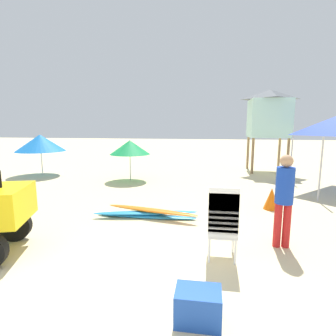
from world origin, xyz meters
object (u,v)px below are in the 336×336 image
at_px(beach_umbrella_mid, 40,143).
at_px(traffic_cone_near, 271,199).
at_px(lifeguard_tower, 269,113).
at_px(beach_umbrella_left, 130,147).
at_px(lifeguard_near_center, 284,195).
at_px(stacked_plastic_chairs, 223,218).
at_px(surfboard_pile, 147,213).
at_px(cooler_box, 198,306).

bearing_deg(beach_umbrella_mid, traffic_cone_near, -21.64).
bearing_deg(lifeguard_tower, beach_umbrella_mid, -165.81).
relative_size(beach_umbrella_left, beach_umbrella_mid, 0.77).
bearing_deg(lifeguard_near_center, traffic_cone_near, 81.99).
relative_size(stacked_plastic_chairs, beach_umbrella_left, 0.78).
bearing_deg(stacked_plastic_chairs, lifeguard_near_center, 31.65).
height_order(surfboard_pile, beach_umbrella_left, beach_umbrella_left).
bearing_deg(beach_umbrella_left, cooler_box, -67.98).
xyz_separation_m(surfboard_pile, lifeguard_near_center, (2.84, -1.16, 0.89)).
bearing_deg(lifeguard_tower, surfboard_pile, -119.86).
height_order(stacked_plastic_chairs, lifeguard_near_center, lifeguard_near_center).
bearing_deg(traffic_cone_near, cooler_box, -111.60).
height_order(surfboard_pile, cooler_box, cooler_box).
height_order(lifeguard_tower, cooler_box, lifeguard_tower).
relative_size(lifeguard_tower, traffic_cone_near, 6.65).
bearing_deg(lifeguard_tower, stacked_plastic_chairs, -105.36).
height_order(surfboard_pile, beach_umbrella_mid, beach_umbrella_mid).
bearing_deg(traffic_cone_near, beach_umbrella_left, 147.16).
relative_size(lifeguard_near_center, traffic_cone_near, 2.95).
xyz_separation_m(beach_umbrella_left, cooler_box, (3.11, -7.69, -1.17)).
distance_m(beach_umbrella_left, beach_umbrella_mid, 4.35).
distance_m(lifeguard_near_center, beach_umbrella_left, 7.16).
xyz_separation_m(lifeguard_tower, beach_umbrella_left, (-6.00, -3.11, -1.44)).
bearing_deg(beach_umbrella_left, lifeguard_tower, 27.36).
xyz_separation_m(lifeguard_near_center, traffic_cone_near, (0.33, 2.34, -0.71)).
bearing_deg(beach_umbrella_mid, lifeguard_near_center, -33.99).
bearing_deg(stacked_plastic_chairs, traffic_cone_near, 64.37).
bearing_deg(lifeguard_near_center, beach_umbrella_mid, 146.01).
bearing_deg(stacked_plastic_chairs, surfboard_pile, 132.79).
bearing_deg(lifeguard_near_center, cooler_box, -123.77).
relative_size(surfboard_pile, cooler_box, 4.93).
distance_m(beach_umbrella_mid, traffic_cone_near, 9.99).
distance_m(lifeguard_tower, beach_umbrella_mid, 10.73).
height_order(stacked_plastic_chairs, lifeguard_tower, lifeguard_tower).
xyz_separation_m(traffic_cone_near, cooler_box, (-1.79, -4.52, -0.10)).
bearing_deg(cooler_box, lifeguard_tower, 75.00).
relative_size(surfboard_pile, traffic_cone_near, 4.43).
height_order(stacked_plastic_chairs, traffic_cone_near, stacked_plastic_chairs).
bearing_deg(lifeguard_tower, beach_umbrella_left, -152.64).
height_order(lifeguard_near_center, beach_umbrella_left, lifeguard_near_center).
bearing_deg(surfboard_pile, lifeguard_tower, 60.14).
relative_size(surfboard_pile, lifeguard_near_center, 1.50).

